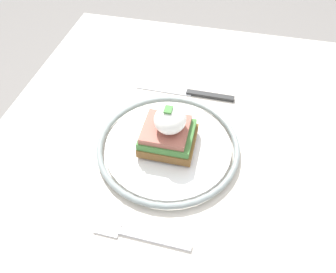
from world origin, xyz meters
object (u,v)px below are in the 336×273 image
plate (168,147)px  fork (137,235)px  knife (192,93)px  sandwich (168,132)px

plate → fork: 0.16m
plate → fork: size_ratio=1.74×
plate → knife: (0.15, -0.02, -0.01)m
sandwich → plate: bearing=-156.2°
sandwich → fork: 0.17m
plate → sandwich: bearing=23.8°
fork → knife: bearing=-4.4°
sandwich → fork: (-0.16, 0.01, -0.04)m
knife → plate: bearing=174.2°
fork → plate: bearing=-3.0°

